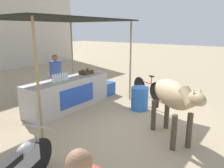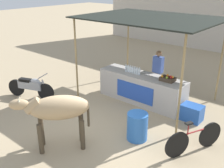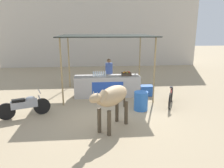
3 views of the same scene
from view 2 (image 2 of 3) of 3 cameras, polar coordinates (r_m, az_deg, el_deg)
The scene contains 11 objects.
ground_plane at distance 7.47m, azimuth -3.34°, elevation -9.40°, with size 60.00×60.00×0.00m, color tan.
stall_counter at distance 8.80m, azimuth 6.42°, elevation -0.95°, with size 3.00×0.82×0.96m.
stall_awning at distance 8.46m, azimuth 8.23°, elevation 13.47°, with size 4.20×3.20×2.78m.
water_bottle_row at distance 8.73m, azimuth 4.50°, elevation 3.13°, with size 0.61×0.07×0.25m.
fruit_crate at distance 8.21m, azimuth 12.07°, elevation 1.14°, with size 0.44×0.32×0.18m.
vendor_behind_counter at distance 9.19m, azimuth 9.89°, elevation 2.35°, with size 0.34×0.22×1.65m.
cooler_box at distance 8.05m, azimuth 16.99°, elevation -6.00°, with size 0.60×0.44×0.48m, color blue.
water_barrel at distance 6.83m, azimuth 5.52°, elevation -9.16°, with size 0.53×0.53×0.73m, color blue.
cow at distance 6.29m, azimuth -11.90°, elevation -5.48°, with size 1.44×1.64×1.44m.
motorcycle_parked at distance 9.46m, azimuth -17.23°, elevation -0.51°, with size 1.71×0.82×0.90m.
bicycle_leaning at distance 6.64m, azimuth 17.39°, elevation -11.35°, with size 0.73×1.52×0.85m.
Camera 2 is at (4.42, -4.60, 3.88)m, focal length 42.00 mm.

